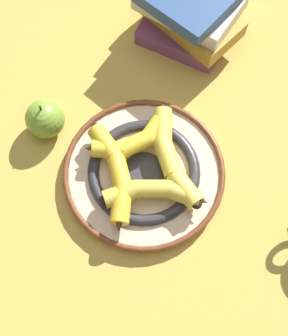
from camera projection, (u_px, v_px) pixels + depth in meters
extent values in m
plane|color=gold|center=(156.00, 175.00, 0.88)|extent=(2.80, 2.80, 0.00)
cylinder|color=beige|center=(144.00, 174.00, 0.87)|extent=(0.29, 0.29, 0.02)
torus|color=#2D2D33|center=(144.00, 171.00, 0.85)|extent=(0.21, 0.21, 0.02)
cylinder|color=#2D2D33|center=(144.00, 172.00, 0.86)|extent=(0.08, 0.08, 0.00)
torus|color=brown|center=(144.00, 171.00, 0.86)|extent=(0.30, 0.30, 0.01)
cylinder|color=yellow|center=(107.00, 149.00, 0.84)|extent=(0.06, 0.05, 0.03)
cylinder|color=yellow|center=(135.00, 144.00, 0.85)|extent=(0.06, 0.06, 0.03)
cylinder|color=yellow|center=(156.00, 127.00, 0.86)|extent=(0.04, 0.06, 0.03)
sphere|color=yellow|center=(122.00, 150.00, 0.84)|extent=(0.03, 0.03, 0.03)
sphere|color=yellow|center=(148.00, 138.00, 0.85)|extent=(0.03, 0.03, 0.03)
cone|color=#472D19|center=(92.00, 148.00, 0.84)|extent=(0.04, 0.03, 0.02)
sphere|color=black|center=(164.00, 116.00, 0.87)|extent=(0.02, 0.02, 0.02)
cylinder|color=yellow|center=(163.00, 126.00, 0.86)|extent=(0.06, 0.07, 0.03)
cylinder|color=yellow|center=(168.00, 158.00, 0.83)|extent=(0.07, 0.07, 0.03)
cylinder|color=yellow|center=(185.00, 189.00, 0.81)|extent=(0.07, 0.06, 0.03)
sphere|color=yellow|center=(163.00, 142.00, 0.85)|extent=(0.03, 0.03, 0.03)
sphere|color=yellow|center=(174.00, 175.00, 0.82)|extent=(0.03, 0.03, 0.03)
cone|color=#472D19|center=(163.00, 110.00, 0.87)|extent=(0.04, 0.04, 0.03)
sphere|color=black|center=(197.00, 204.00, 0.80)|extent=(0.02, 0.02, 0.02)
cylinder|color=gold|center=(184.00, 194.00, 0.81)|extent=(0.06, 0.04, 0.03)
cylinder|color=gold|center=(152.00, 189.00, 0.81)|extent=(0.07, 0.05, 0.03)
cylinder|color=gold|center=(120.00, 194.00, 0.81)|extent=(0.06, 0.06, 0.03)
sphere|color=gold|center=(168.00, 189.00, 0.81)|extent=(0.03, 0.03, 0.03)
sphere|color=gold|center=(136.00, 189.00, 0.81)|extent=(0.03, 0.03, 0.03)
cone|color=#472D19|center=(200.00, 200.00, 0.81)|extent=(0.03, 0.03, 0.02)
sphere|color=black|center=(104.00, 200.00, 0.81)|extent=(0.02, 0.02, 0.02)
cylinder|color=gold|center=(121.00, 205.00, 0.80)|extent=(0.05, 0.07, 0.03)
cylinder|color=gold|center=(119.00, 171.00, 0.83)|extent=(0.07, 0.07, 0.03)
cylinder|color=gold|center=(105.00, 141.00, 0.85)|extent=(0.07, 0.06, 0.03)
sphere|color=gold|center=(123.00, 188.00, 0.81)|extent=(0.03, 0.03, 0.03)
sphere|color=gold|center=(115.00, 155.00, 0.84)|extent=(0.03, 0.03, 0.03)
cone|color=#472D19|center=(119.00, 223.00, 0.79)|extent=(0.03, 0.04, 0.03)
sphere|color=black|center=(96.00, 128.00, 0.86)|extent=(0.02, 0.02, 0.02)
cube|color=#753D70|center=(185.00, 30.00, 0.97)|extent=(0.17, 0.14, 0.04)
cube|color=white|center=(183.00, 29.00, 0.97)|extent=(0.17, 0.12, 0.03)
cube|color=#B28933|center=(189.00, 15.00, 0.94)|extent=(0.23, 0.17, 0.04)
cube|color=white|center=(187.00, 14.00, 0.94)|extent=(0.22, 0.16, 0.03)
cube|color=silver|center=(190.00, 1.00, 0.91)|extent=(0.21, 0.15, 0.04)
cube|color=white|center=(188.00, 0.00, 0.91)|extent=(0.20, 0.14, 0.03)
sphere|color=olive|center=(44.00, 121.00, 0.88)|extent=(0.07, 0.07, 0.07)
cylinder|color=#4C3319|center=(39.00, 110.00, 0.83)|extent=(0.00, 0.00, 0.01)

